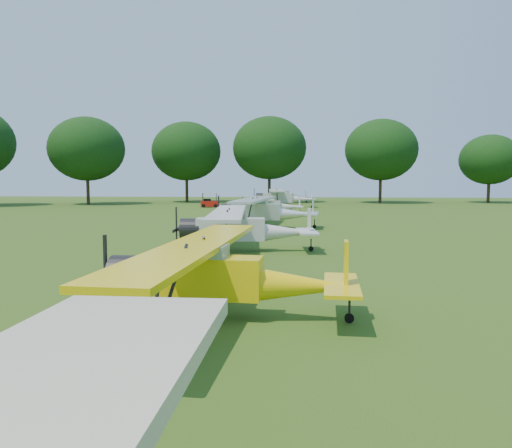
% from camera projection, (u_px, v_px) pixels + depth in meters
% --- Properties ---
extents(ground, '(160.00, 160.00, 0.00)m').
position_uv_depth(ground, '(234.00, 269.00, 18.99)').
color(ground, '#2E4A12').
rests_on(ground, ground).
extents(tree_belt, '(137.36, 130.27, 14.52)m').
position_uv_depth(tree_belt, '(331.00, 52.00, 18.13)').
color(tree_belt, '#332013').
rests_on(tree_belt, ground).
extents(aircraft_2, '(6.40, 10.18, 2.01)m').
position_uv_depth(aircraft_2, '(219.00, 271.00, 12.15)').
color(aircraft_2, yellow).
rests_on(aircraft_2, ground).
extents(aircraft_3, '(6.73, 10.72, 2.11)m').
position_uv_depth(aircraft_3, '(241.00, 226.00, 23.53)').
color(aircraft_3, silver).
rests_on(aircraft_3, ground).
extents(aircraft_4, '(7.24, 11.54, 2.27)m').
position_uv_depth(aircraft_4, '(264.00, 209.00, 35.31)').
color(aircraft_4, silver).
rests_on(aircraft_4, ground).
extents(aircraft_5, '(5.93, 9.42, 1.85)m').
position_uv_depth(aircraft_5, '(270.00, 204.00, 47.73)').
color(aircraft_5, silver).
rests_on(aircraft_5, ground).
extents(aircraft_6, '(7.54, 12.02, 2.36)m').
position_uv_depth(aircraft_6, '(282.00, 196.00, 61.36)').
color(aircraft_6, silver).
rests_on(aircraft_6, ground).
extents(aircraft_7, '(5.73, 9.10, 1.80)m').
position_uv_depth(aircraft_7, '(288.00, 195.00, 75.05)').
color(aircraft_7, silver).
rests_on(aircraft_7, ground).
extents(golf_cart, '(2.32, 1.63, 1.83)m').
position_uv_depth(golf_cart, '(209.00, 202.00, 61.71)').
color(golf_cart, red).
rests_on(golf_cart, ground).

